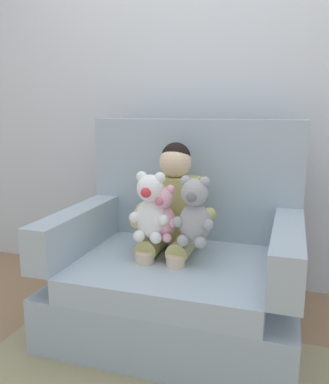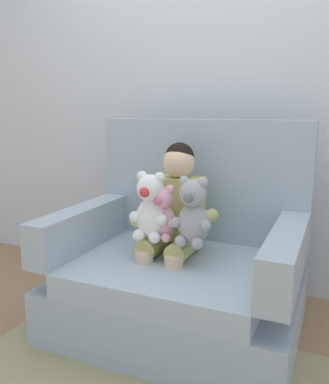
{
  "view_description": "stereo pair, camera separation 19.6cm",
  "coord_description": "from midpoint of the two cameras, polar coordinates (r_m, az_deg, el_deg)",
  "views": [
    {
      "loc": [
        0.54,
        -1.88,
        1.16
      ],
      "look_at": [
        -0.05,
        -0.05,
        0.76
      ],
      "focal_mm": 37.39,
      "sensor_mm": 36.0,
      "label": 1
    },
    {
      "loc": [
        0.72,
        -1.81,
        1.16
      ],
      "look_at": [
        -0.05,
        -0.05,
        0.76
      ],
      "focal_mm": 37.39,
      "sensor_mm": 36.0,
      "label": 2
    }
  ],
  "objects": [
    {
      "name": "plush_grey",
      "position": [
        1.91,
        7.01,
        -3.12
      ],
      "size": [
        0.2,
        0.16,
        0.33
      ],
      "rotation": [
        0.0,
        0.0,
        0.36
      ],
      "color": "#9E9EA3",
      "rests_on": "armchair"
    },
    {
      "name": "ground_plane",
      "position": [
        2.27,
        4.44,
        -19.02
      ],
      "size": [
        8.0,
        8.0,
        0.0
      ],
      "primitive_type": "plane",
      "color": "#936D4C"
    },
    {
      "name": "plush_pink",
      "position": [
        1.99,
        2.56,
        -3.19
      ],
      "size": [
        0.17,
        0.14,
        0.28
      ],
      "rotation": [
        0.0,
        0.0,
        -0.11
      ],
      "color": "#EAA8BC",
      "rests_on": "armchair"
    },
    {
      "name": "seated_child",
      "position": [
        2.11,
        4.01,
        -3.11
      ],
      "size": [
        0.45,
        0.39,
        0.82
      ],
      "rotation": [
        0.0,
        0.0,
        -0.12
      ],
      "color": "tan",
      "rests_on": "armchair"
    },
    {
      "name": "plush_white",
      "position": [
        1.98,
        0.84,
        -2.35
      ],
      "size": [
        0.2,
        0.17,
        0.34
      ],
      "rotation": [
        0.0,
        0.0,
        -0.22
      ],
      "color": "white",
      "rests_on": "armchair"
    },
    {
      "name": "back_wall",
      "position": [
        2.68,
        10.37,
        14.54
      ],
      "size": [
        6.0,
        0.1,
        2.6
      ],
      "primitive_type": "cube",
      "color": "silver",
      "rests_on": "ground"
    },
    {
      "name": "armchair",
      "position": [
        2.17,
        5.14,
        -10.64
      ],
      "size": [
        1.22,
        0.91,
        1.1
      ],
      "color": "#9EADBC",
      "rests_on": "ground"
    }
  ]
}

